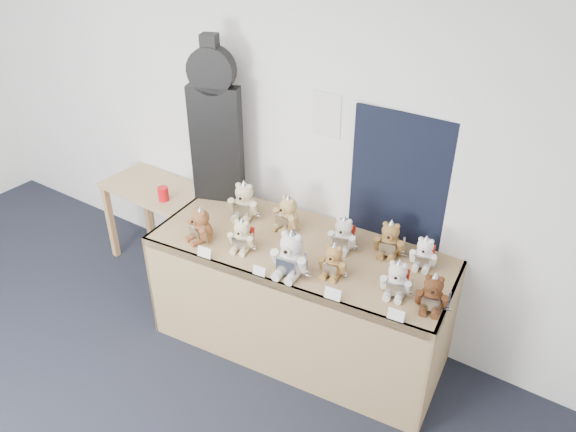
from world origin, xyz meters
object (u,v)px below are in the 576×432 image
Objects in this scene: guitar_case at (215,124)px; teddy_front_far_left at (201,226)px; side_table at (157,200)px; teddy_back_left at (244,202)px; teddy_back_end at (424,254)px; teddy_front_left at (242,236)px; red_cup at (163,194)px; teddy_front_right at (333,261)px; teddy_back_centre_left at (287,214)px; teddy_front_far_right at (397,280)px; teddy_back_centre_right at (343,235)px; teddy_front_centre at (291,255)px; display_table at (296,274)px; teddy_front_end at (432,294)px; teddy_back_right at (390,240)px.

guitar_case reaches higher than teddy_front_far_left.
teddy_back_left is (1.01, -0.09, 0.35)m from side_table.
teddy_front_left is at bearing -164.98° from teddy_back_end.
red_cup is 0.80m from teddy_back_left.
teddy_front_right is 0.87× the size of teddy_back_centre_left.
teddy_front_far_right is (2.26, -0.28, 0.33)m from side_table.
teddy_back_end is at bearing -8.90° from teddy_back_left.
teddy_back_centre_right is at bearing 99.88° from teddy_front_right.
teddy_front_right is at bearing 25.64° from teddy_front_centre.
teddy_front_far_left is 1.04× the size of teddy_front_far_right.
teddy_front_right reaches higher than display_table.
teddy_front_end is at bearing -70.97° from teddy_back_end.
teddy_back_end reaches higher than side_table.
red_cup is 0.42× the size of teddy_back_right.
teddy_front_centre is at bearing 176.65° from teddy_front_end.
teddy_front_centre reaches higher than red_cup.
teddy_front_right is at bearing -83.01° from teddy_back_centre_right.
teddy_back_right is 0.23m from teddy_back_end.
teddy_front_far_left is 0.40m from teddy_back_left.
red_cup is 1.47m from teddy_front_centre.
display_table is at bearing 108.89° from teddy_front_centre.
teddy_front_right is 0.57m from teddy_back_end.
teddy_back_left is 1.16× the size of teddy_back_centre_right.
teddy_back_centre_left is at bearing 154.08° from teddy_front_far_right.
side_table is at bearing 151.83° from red_cup.
teddy_back_centre_right is 0.98× the size of teddy_back_right.
teddy_back_right is at bearing 3.64° from side_table.
teddy_front_far_left is at bearing 172.44° from teddy_front_end.
teddy_front_end is 0.84× the size of teddy_back_left.
teddy_back_end is at bearing 103.76° from teddy_front_end.
teddy_back_left is at bearing 175.37° from teddy_back_right.
teddy_front_end is 1.16m from teddy_back_centre_left.
teddy_back_centre_left reaches higher than side_table.
teddy_back_right reaches higher than teddy_front_right.
teddy_back_centre_right reaches higher than teddy_front_right.
teddy_back_centre_left reaches higher than red_cup.
guitar_case is 4.55× the size of teddy_back_right.
teddy_back_centre_right is at bearing -171.52° from teddy_back_right.
teddy_front_left is 0.94m from teddy_back_right.
teddy_back_centre_right is at bearing -177.46° from teddy_back_end.
teddy_back_centre_right is at bearing 20.79° from teddy_front_left.
teddy_front_left is 1.02× the size of teddy_front_right.
teddy_back_end is (0.94, 0.11, -0.02)m from teddy_back_centre_left.
guitar_case reaches higher than teddy_front_far_right.
display_table is 8.41× the size of teddy_front_left.
teddy_front_end is (1.79, -0.32, -0.49)m from guitar_case.
display_table is 0.41m from teddy_back_centre_right.
teddy_front_centre is at bearing 19.82° from teddy_front_far_left.
side_table is 1.92m from teddy_front_right.
teddy_front_far_left is 1.04× the size of teddy_front_end.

